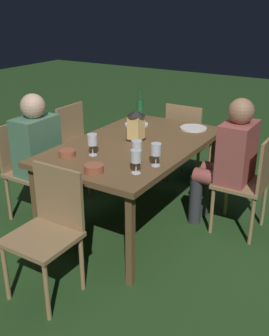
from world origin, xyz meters
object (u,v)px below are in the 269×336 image
bowl_olives (67,153)px  bowl_bread (94,168)px  chair_side_left_a (80,143)px  wine_glass_d (137,148)px  chair_head_near (187,139)px  plate_b (136,124)px  person_in_green (43,154)px  wine_glass_b (92,141)px  green_bottle_on_table (140,109)px  chair_side_right_a (250,180)px  person_in_rust (229,158)px  lantern_centerpiece (136,124)px  wine_glass_a (136,157)px  chair_head_far (48,227)px  wine_glass_c (156,150)px  dining_table (134,149)px  plate_a (193,128)px  chair_side_left_b (28,166)px

bowl_olives → bowl_bread: (0.14, 0.36, 0.00)m
chair_side_left_a → wine_glass_d: size_ratio=5.15×
chair_head_near → plate_b: 0.72m
person_in_green → wine_glass_b: bearing=85.7°
person_in_green → green_bottle_on_table: 1.10m
chair_side_left_a → plate_b: (-0.09, 0.63, 0.27)m
chair_side_right_a → person_in_rust: 0.25m
chair_side_left_a → green_bottle_on_table: green_bottle_on_table is taller
person_in_green → bowl_olives: (0.16, 0.42, 0.14)m
plate_b → bowl_olives: size_ratio=1.75×
chair_head_near → person_in_rust: size_ratio=0.76×
person_in_green → lantern_centerpiece: person_in_green is taller
wine_glass_a → chair_head_far: bearing=-33.2°
chair_head_far → chair_side_left_a: bearing=-148.2°
chair_side_left_a → plate_b: size_ratio=3.91×
chair_side_right_a → bowl_olives: size_ratio=6.86×
green_bottle_on_table → wine_glass_a: (1.18, 0.68, 0.01)m
lantern_centerpiece → green_bottle_on_table: size_ratio=0.91×
wine_glass_a → wine_glass_c: bearing=165.4°
person_in_rust → lantern_centerpiece: 0.83m
dining_table → plate_b: bearing=-150.4°
wine_glass_a → bowl_olives: size_ratio=1.33×
wine_glass_b → chair_head_near: bearing=175.3°
plate_a → bowl_bread: (1.31, -0.17, 0.02)m
wine_glass_b → plate_a: (-1.05, 0.37, -0.11)m
dining_table → wine_glass_b: wine_glass_b is taller
wine_glass_c → person_in_rust: bearing=157.3°
chair_head_far → wine_glass_b: (-0.66, -0.12, 0.38)m
chair_head_far → bowl_olives: 0.67m
chair_side_right_a → wine_glass_a: (0.91, -0.55, 0.38)m
chair_side_left_a → wine_glass_b: wine_glass_b is taller
dining_table → chair_side_left_b: chair_side_left_b is taller
plate_a → wine_glass_b: bearing=-19.6°
lantern_centerpiece → wine_glass_b: (0.48, -0.09, -0.03)m
person_in_green → green_bottle_on_table: bearing=160.0°
dining_table → chair_head_far: 1.09m
wine_glass_d → person_in_rust: bearing=148.8°
chair_side_left_b → person_in_rust: person_in_rust is taller
chair_side_left_a → chair_side_right_a: same height
wine_glass_b → wine_glass_d: 0.37m
lantern_centerpiece → wine_glass_d: bearing=32.0°
plate_a → bowl_bread: bowl_bread is taller
bowl_bread → chair_head_near: bearing=-177.2°
plate_a → lantern_centerpiece: bearing=-26.2°
green_bottle_on_table → wine_glass_b: 1.07m
person_in_rust → green_bottle_on_table: size_ratio=3.96×
chair_side_right_a → green_bottle_on_table: (-0.27, -1.22, 0.38)m
wine_glass_d → bowl_bread: (0.30, -0.16, -0.09)m
person_in_green → chair_side_left_a: person_in_green is taller
chair_head_near → bowl_bread: chair_head_near is taller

